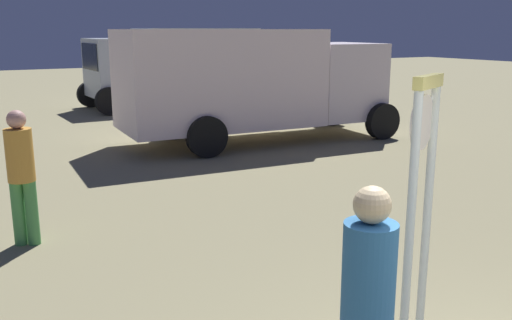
{
  "coord_description": "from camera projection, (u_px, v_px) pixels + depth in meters",
  "views": [
    {
      "loc": [
        -3.08,
        -1.64,
        2.7
      ],
      "look_at": [
        0.08,
        4.01,
        1.2
      ],
      "focal_mm": 39.62,
      "sensor_mm": 36.0,
      "label": 1
    }
  ],
  "objects": [
    {
      "name": "standing_clock",
      "position": [
        420.0,
        188.0,
        4.52
      ],
      "size": [
        0.47,
        0.28,
        2.36
      ],
      "color": "silver",
      "rests_on": "ground_plane"
    },
    {
      "name": "person_near_clock",
      "position": [
        367.0,
        305.0,
        3.58
      ],
      "size": [
        0.34,
        0.34,
        1.78
      ],
      "color": "teal",
      "rests_on": "ground_plane"
    },
    {
      "name": "person_distant",
      "position": [
        21.0,
        171.0,
        7.06
      ],
      "size": [
        0.33,
        0.33,
        1.74
      ],
      "color": "#49954C",
      "rests_on": "ground_plane"
    },
    {
      "name": "box_truck_near",
      "position": [
        251.0,
        80.0,
        13.58
      ],
      "size": [
        6.79,
        2.84,
        2.7
      ],
      "color": "white",
      "rests_on": "ground_plane"
    },
    {
      "name": "box_truck_far",
      "position": [
        176.0,
        63.0,
        20.22
      ],
      "size": [
        6.21,
        2.7,
        2.73
      ],
      "color": "silver",
      "rests_on": "ground_plane"
    }
  ]
}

